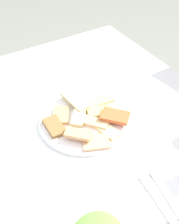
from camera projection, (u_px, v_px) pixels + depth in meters
ground_plane at (92, 214)px, 1.70m from camera, size 6.00×6.00×0.00m
dining_table at (93, 127)px, 1.28m from camera, size 1.17×0.94×0.70m
pide_platter at (85, 121)px, 1.19m from camera, size 0.34×0.33×0.04m
paper_napkin at (161, 198)px, 0.95m from camera, size 0.19×0.19×0.00m
fork at (157, 200)px, 0.94m from camera, size 0.19×0.04×0.00m
spoon at (166, 195)px, 0.96m from camera, size 0.18×0.05×0.00m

